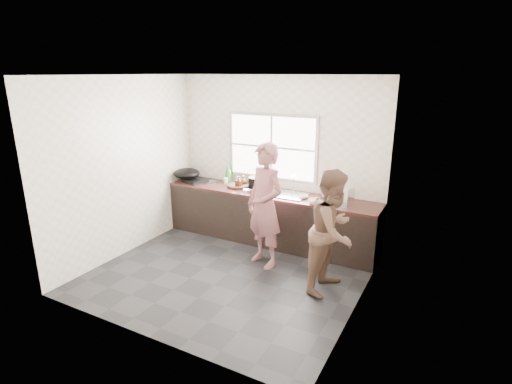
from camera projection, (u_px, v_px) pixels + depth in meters
The scene contains 30 objects.
floor at pixel (228, 274), 5.64m from camera, with size 3.60×3.20×0.01m, color #242427.
ceiling at pixel (224, 75), 4.86m from camera, with size 3.60×3.20×0.01m, color silver.
wall_back at pixel (278, 159), 6.60m from camera, with size 3.60×0.01×2.70m, color silver.
wall_left at pixel (126, 167), 6.06m from camera, with size 0.01×3.20×2.70m, color beige.
wall_right at pixel (364, 202), 4.43m from camera, with size 0.01×3.20×2.70m, color beige.
wall_front at pixel (138, 220), 3.89m from camera, with size 3.60×0.01×2.70m, color beige.
cabinet at pixel (269, 218), 6.61m from camera, with size 3.60×0.62×0.82m, color black.
countertop at pixel (269, 194), 6.49m from camera, with size 3.60×0.64×0.04m, color #391C17.
sink at pixel (289, 195), 6.32m from camera, with size 0.55×0.45×0.02m, color silver.
faucet at pixel (294, 183), 6.45m from camera, with size 0.02×0.02×0.30m, color silver.
window_frame at pixel (272, 147), 6.58m from camera, with size 1.60×0.05×1.10m, color #9EA0A5.
window_glazing at pixel (271, 147), 6.56m from camera, with size 1.50×0.01×1.00m, color white.
woman at pixel (265, 210), 5.71m from camera, with size 0.62×0.41×1.69m, color #AA666A.
person_side at pixel (333, 231), 5.04m from camera, with size 0.78×0.61×1.61m, color brown.
cutting_board at pixel (239, 185), 6.79m from camera, with size 0.41×0.41×0.04m, color #331F14.
cleaver at pixel (249, 189), 6.48m from camera, with size 0.19×0.10×0.01m, color silver.
bowl_mince at pixel (258, 193), 6.33m from camera, with size 0.21×0.21×0.05m, color silver.
bowl_crabs at pixel (315, 202), 5.91m from camera, with size 0.17×0.17×0.06m, color white.
bowl_held at pixel (303, 196), 6.17m from camera, with size 0.18×0.18×0.06m, color white.
black_pot at pixel (256, 183), 6.69m from camera, with size 0.26×0.26×0.19m, color black.
plate_food at pixel (239, 184), 6.95m from camera, with size 0.21×0.21×0.02m, color silver.
bottle_green at pixel (228, 174), 7.04m from camera, with size 0.12×0.12×0.31m, color #35892C.
bottle_brown_tall at pixel (239, 183), 6.71m from camera, with size 0.08×0.08×0.18m, color #4A1D12.
bottle_brown_short at pixel (243, 181), 6.84m from camera, with size 0.13×0.13×0.16m, color #4D2813.
glass_jar at pixel (226, 181), 6.99m from camera, with size 0.07×0.07×0.10m, color white.
burner at pixel (195, 180), 7.09m from camera, with size 0.35×0.35×0.05m, color black.
wok at pixel (187, 173), 7.09m from camera, with size 0.46×0.46×0.17m, color black.
dish_rack at pixel (338, 195), 5.83m from camera, with size 0.39×0.27×0.29m, color silver.
pot_lid_left at pixel (210, 182), 7.07m from camera, with size 0.24×0.24×0.01m, color #A3A5A9.
pot_lid_right at pixel (228, 182), 7.09m from camera, with size 0.22×0.22×0.01m, color #B5B9BD.
Camera 1 is at (2.74, -4.28, 2.74)m, focal length 28.00 mm.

